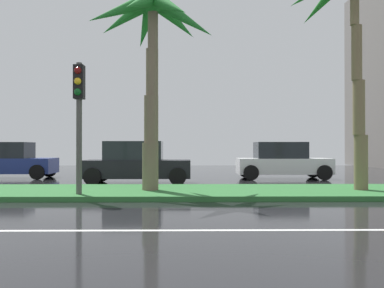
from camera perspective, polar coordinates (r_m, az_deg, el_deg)
name	(u,v)px	position (r m, az deg, el deg)	size (l,w,h in m)	color
ground_plane	(28,193)	(15.76, -20.54, -5.96)	(90.00, 42.00, 0.10)	black
median_strip	(17,192)	(14.82, -21.86, -5.82)	(85.50, 4.00, 0.15)	#2D6B33
palm_tree_centre_left	(152,28)	(14.22, -5.27, 14.83)	(4.11, 4.11, 6.42)	#70614C
palm_tree_centre	(355,0)	(15.22, 20.47, 17.14)	(4.35, 4.28, 7.39)	#756446
traffic_signal_median_right	(79,103)	(12.84, -14.49, 5.13)	(0.28, 0.43, 3.73)	#4C4C47
car_in_traffic_leading	(8,161)	(22.69, -22.84, -2.04)	(4.30, 2.02, 1.72)	navy
car_in_traffic_second	(136,163)	(18.01, -7.24, -2.50)	(4.30, 2.02, 1.72)	black
car_in_traffic_third	(282,161)	(20.96, 11.68, -2.20)	(4.30, 2.02, 1.72)	white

